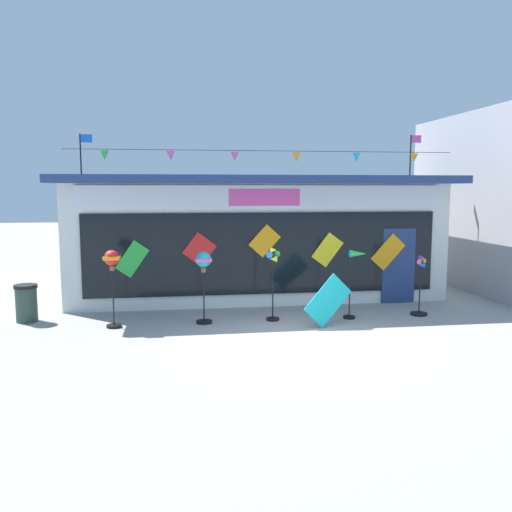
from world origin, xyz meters
name	(u,v)px	position (x,y,z in m)	size (l,w,h in m)	color
ground_plane	(303,341)	(0.00, 0.00, 0.00)	(80.00, 80.00, 0.00)	#9E9B99
kite_shop_building	(253,235)	(-0.28, 5.23, 1.71)	(10.48, 4.81, 4.64)	silver
wind_spinner_far_left	(112,267)	(-3.90, 1.66, 1.36)	(0.35, 0.35, 1.73)	black
wind_spinner_left	(204,268)	(-1.90, 1.74, 1.27)	(0.36, 0.36, 1.64)	black
wind_spinner_center_left	(273,273)	(-0.31, 1.74, 1.12)	(0.36, 0.30, 1.73)	black
wind_spinner_center_right	(355,272)	(1.64, 1.70, 1.10)	(0.55, 0.29, 1.63)	black
wind_spinner_right	(420,288)	(3.30, 1.76, 0.66)	(0.40, 0.40, 1.47)	black
trash_bin	(26,303)	(-5.95, 2.49, 0.44)	(0.52, 0.52, 0.87)	#2D4238
display_kite_on_ground	(328,300)	(0.81, 1.07, 0.59)	(0.60, 0.03, 1.09)	#19B7BC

